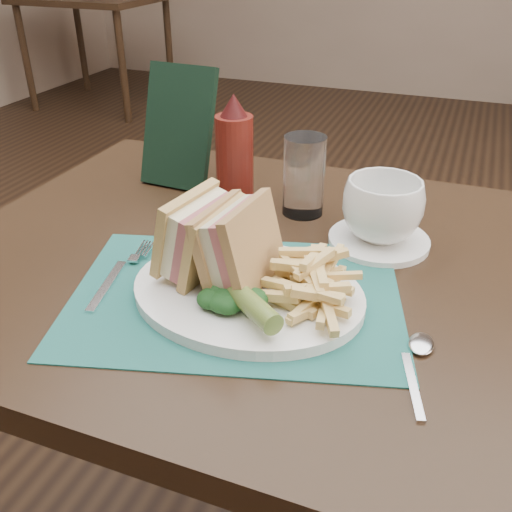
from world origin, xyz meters
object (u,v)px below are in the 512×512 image
at_px(ketchup_bottle, 235,150).
at_px(drinking_glass, 304,176).
at_px(table_bg_left, 100,52).
at_px(plate, 248,293).
at_px(check_presenter, 178,127).
at_px(coffee_cup, 382,210).
at_px(placemat, 236,296).
at_px(sandwich_half_a, 185,231).
at_px(saucer, 379,241).
at_px(table_main, 252,434).
at_px(sandwich_half_b, 224,241).

bearing_deg(ketchup_bottle, drinking_glass, 0.65).
relative_size(table_bg_left, plate, 3.00).
xyz_separation_m(plate, check_presenter, (-0.26, 0.31, 0.09)).
bearing_deg(drinking_glass, coffee_cup, -24.07).
height_order(plate, coffee_cup, coffee_cup).
xyz_separation_m(table_bg_left, placemat, (2.34, -3.02, 0.38)).
xyz_separation_m(coffee_cup, check_presenter, (-0.39, 0.11, 0.05)).
height_order(sandwich_half_a, drinking_glass, drinking_glass).
height_order(table_bg_left, saucer, saucer).
height_order(table_bg_left, check_presenter, check_presenter).
distance_m(table_bg_left, saucer, 3.77).
bearing_deg(ketchup_bottle, saucer, -13.16).
relative_size(plate, saucer, 2.00).
distance_m(table_main, sandwich_half_a, 0.46).
xyz_separation_m(sandwich_half_b, coffee_cup, (0.16, 0.20, -0.02)).
distance_m(coffee_cup, drinking_glass, 0.15).
relative_size(placemat, ketchup_bottle, 2.26).
distance_m(table_bg_left, sandwich_half_a, 3.78).
relative_size(sandwich_half_b, saucer, 0.76).
bearing_deg(sandwich_half_b, placemat, -22.07).
height_order(sandwich_half_b, drinking_glass, same).
relative_size(sandwich_half_a, ketchup_bottle, 0.60).
xyz_separation_m(plate, sandwich_half_b, (-0.03, 0.01, 0.06)).
xyz_separation_m(saucer, check_presenter, (-0.39, 0.11, 0.10)).
bearing_deg(saucer, table_main, -150.71).
distance_m(table_bg_left, check_presenter, 3.45).
bearing_deg(ketchup_bottle, sandwich_half_b, -69.88).
bearing_deg(plate, drinking_glass, 93.43).
bearing_deg(sandwich_half_a, saucer, 50.21).
relative_size(sandwich_half_b, drinking_glass, 0.88).
bearing_deg(sandwich_half_a, table_bg_left, 136.31).
distance_m(coffee_cup, ketchup_bottle, 0.27).
xyz_separation_m(table_bg_left, saucer, (2.48, -2.81, 0.38)).
relative_size(drinking_glass, ketchup_bottle, 0.70).
relative_size(placemat, sandwich_half_a, 3.75).
bearing_deg(coffee_cup, table_bg_left, 131.42).
relative_size(sandwich_half_a, coffee_cup, 0.96).
bearing_deg(drinking_glass, check_presenter, 169.61).
relative_size(coffee_cup, ketchup_bottle, 0.63).
height_order(plate, saucer, plate).
xyz_separation_m(table_bg_left, plate, (2.35, -3.02, 0.38)).
bearing_deg(placemat, table_main, 101.59).
bearing_deg(drinking_glass, plate, -88.07).
xyz_separation_m(table_main, table_bg_left, (-2.31, 2.90, 0.00)).
xyz_separation_m(table_main, saucer, (0.17, 0.09, 0.38)).
xyz_separation_m(placemat, ketchup_bottle, (-0.11, 0.27, 0.09)).
relative_size(sandwich_half_b, coffee_cup, 0.98).
distance_m(table_bg_left, sandwich_half_b, 3.82).
relative_size(sandwich_half_b, ketchup_bottle, 0.61).
height_order(table_main, drinking_glass, drinking_glass).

